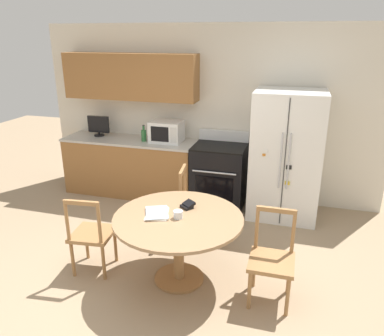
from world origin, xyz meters
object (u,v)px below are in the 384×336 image
at_px(dining_chair_right, 272,260).
at_px(dining_chair_far, 195,204).
at_px(counter_bottle, 144,135).
at_px(countertop_tv, 99,125).
at_px(oven_range, 219,175).
at_px(candle_glass, 178,215).
at_px(microwave, 167,131).
at_px(refrigerator, 286,155).
at_px(dining_chair_left, 92,235).
at_px(wallet, 188,205).

bearing_deg(dining_chair_right, dining_chair_far, -44.09).
distance_m(counter_bottle, dining_chair_far, 1.58).
distance_m(countertop_tv, counter_bottle, 0.82).
relative_size(oven_range, countertop_tv, 3.05).
bearing_deg(counter_bottle, candle_glass, -58.67).
bearing_deg(dining_chair_right, microwave, -49.34).
distance_m(countertop_tv, dining_chair_right, 3.65).
distance_m(refrigerator, dining_chair_left, 2.76).
height_order(dining_chair_right, candle_glass, dining_chair_right).
bearing_deg(countertop_tv, counter_bottle, -6.51).
bearing_deg(wallet, microwave, 116.08).
relative_size(countertop_tv, dining_chair_right, 0.39).
relative_size(microwave, counter_bottle, 1.88).
bearing_deg(wallet, refrigerator, 61.18).
height_order(refrigerator, counter_bottle, refrigerator).
bearing_deg(dining_chair_left, candle_glass, -1.99).
bearing_deg(wallet, counter_bottle, 125.45).
distance_m(oven_range, countertop_tv, 2.09).
relative_size(dining_chair_far, wallet, 5.20).
relative_size(oven_range, counter_bottle, 4.30).
relative_size(countertop_tv, counter_bottle, 1.41).
xyz_separation_m(dining_chair_far, wallet, (0.12, -0.71, 0.32)).
height_order(microwave, dining_chair_left, microwave).
xyz_separation_m(countertop_tv, dining_chair_left, (1.06, -2.13, -0.64)).
distance_m(oven_range, microwave, 1.03).
distance_m(microwave, dining_chair_far, 1.45).
relative_size(countertop_tv, wallet, 2.04).
distance_m(countertop_tv, dining_chair_far, 2.29).
bearing_deg(wallet, oven_range, 91.12).
bearing_deg(dining_chair_left, dining_chair_far, 44.01).
relative_size(refrigerator, dining_chair_right, 1.95).
relative_size(candle_glass, wallet, 0.54).
distance_m(countertop_tv, candle_glass, 2.88).
xyz_separation_m(oven_range, dining_chair_left, (-0.94, -2.05, -0.03)).
relative_size(dining_chair_far, dining_chair_right, 1.00).
relative_size(oven_range, dining_chair_left, 1.20).
distance_m(oven_range, counter_bottle, 1.29).
distance_m(microwave, wallet, 2.00).
bearing_deg(dining_chair_left, countertop_tv, 109.87).
xyz_separation_m(candle_glass, wallet, (0.02, 0.25, -0.01)).
height_order(counter_bottle, candle_glass, counter_bottle).
height_order(dining_chair_far, wallet, dining_chair_far).
height_order(microwave, candle_glass, microwave).
bearing_deg(dining_chair_right, wallet, -16.95).
xyz_separation_m(refrigerator, oven_range, (-0.94, 0.07, -0.41)).
xyz_separation_m(dining_chair_right, candle_glass, (-0.93, 0.02, 0.33)).
height_order(dining_chair_left, candle_glass, dining_chair_left).
distance_m(microwave, dining_chair_right, 2.79).
xyz_separation_m(refrigerator, microwave, (-1.78, 0.13, 0.18)).
height_order(refrigerator, microwave, refrigerator).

